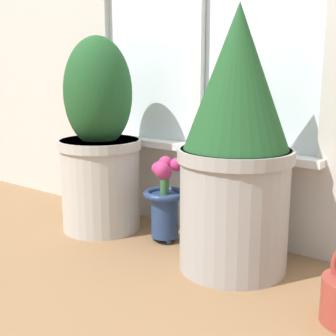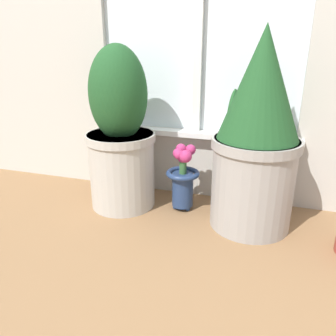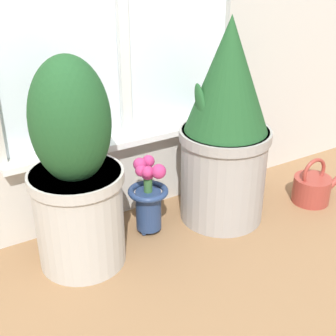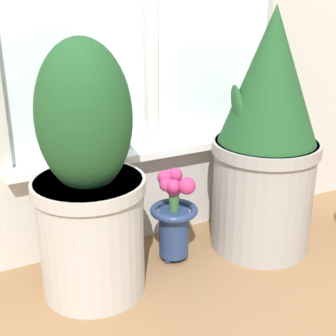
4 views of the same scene
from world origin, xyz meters
name	(u,v)px [view 1 (image 1 of 4)]	position (x,y,z in m)	size (l,w,h in m)	color
ground_plane	(84,281)	(0.00, 0.00, 0.00)	(10.00, 10.00, 0.00)	olive
potted_plant_left	(100,143)	(-0.29, 0.36, 0.32)	(0.31, 0.31, 0.71)	#B7B2A8
potted_plant_right	(236,146)	(0.29, 0.34, 0.37)	(0.34, 0.34, 0.77)	#9E9993
flower_vase	(165,199)	(-0.01, 0.39, 0.15)	(0.15, 0.15, 0.30)	navy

